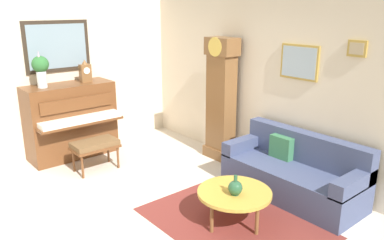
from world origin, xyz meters
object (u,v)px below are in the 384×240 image
(piano_bench, at_px, (95,146))
(green_jug, at_px, (235,188))
(mantel_clock, at_px, (85,72))
(piano, at_px, (71,120))
(coffee_table, at_px, (234,193))
(flower_vase, at_px, (41,68))
(grandfather_clock, at_px, (221,102))
(couch, at_px, (294,173))

(piano_bench, relative_size, green_jug, 2.92)
(mantel_clock, bearing_deg, piano, -90.52)
(piano_bench, xyz_separation_m, mantel_clock, (-0.81, 0.30, 1.02))
(piano, bearing_deg, coffee_table, 10.06)
(green_jug, bearing_deg, flower_vase, -164.29)
(piano_bench, relative_size, grandfather_clock, 0.34)
(couch, bearing_deg, mantel_clock, -157.08)
(coffee_table, bearing_deg, couch, 88.59)
(mantel_clock, relative_size, green_jug, 1.58)
(grandfather_clock, distance_m, couch, 1.76)
(flower_vase, relative_size, green_jug, 2.42)
(couch, xyz_separation_m, green_jug, (0.03, -1.19, 0.18))
(piano, relative_size, couch, 0.76)
(mantel_clock, xyz_separation_m, green_jug, (3.34, 0.21, -0.94))
(couch, xyz_separation_m, mantel_clock, (-3.30, -1.40, 1.11))
(piano, relative_size, coffee_table, 1.64)
(coffee_table, bearing_deg, mantel_clock, -175.39)
(grandfather_clock, xyz_separation_m, coffee_table, (1.60, -1.31, -0.59))
(coffee_table, distance_m, green_jug, 0.14)
(piano_bench, bearing_deg, flower_vase, -152.34)
(piano, bearing_deg, piano_bench, 0.93)
(piano_bench, xyz_separation_m, green_jug, (2.52, 0.51, 0.08))
(coffee_table, bearing_deg, piano, -169.94)
(grandfather_clock, xyz_separation_m, green_jug, (1.66, -1.36, -0.48))
(flower_vase, xyz_separation_m, green_jug, (3.34, 0.94, -1.08))
(grandfather_clock, bearing_deg, piano, -131.65)
(piano, distance_m, flower_vase, 1.02)
(grandfather_clock, distance_m, mantel_clock, 2.34)
(mantel_clock, relative_size, flower_vase, 0.66)
(coffee_table, relative_size, flower_vase, 1.52)
(flower_vase, bearing_deg, green_jug, 15.71)
(coffee_table, xyz_separation_m, flower_vase, (-3.27, -0.99, 1.20))
(piano, height_order, mantel_clock, mantel_clock)
(grandfather_clock, bearing_deg, green_jug, -39.39)
(coffee_table, bearing_deg, grandfather_clock, 140.71)
(coffee_table, relative_size, green_jug, 3.67)
(flower_vase, bearing_deg, coffee_table, 16.90)
(green_jug, bearing_deg, coffee_table, 138.06)
(flower_vase, height_order, green_jug, flower_vase)
(flower_vase, bearing_deg, mantel_clock, 89.96)
(coffee_table, xyz_separation_m, mantel_clock, (-3.27, -0.26, 1.05))
(piano_bench, height_order, coffee_table, piano_bench)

